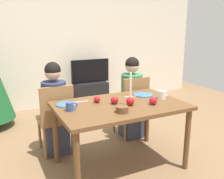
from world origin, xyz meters
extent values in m
plane|color=brown|center=(0.00, 0.00, 0.00)|extent=(7.68, 7.68, 0.00)
cube|color=beige|center=(0.00, 2.60, 1.30)|extent=(6.40, 0.10, 2.60)
cube|color=brown|center=(0.00, 0.00, 0.73)|extent=(1.40, 0.90, 0.04)
cylinder|color=brown|center=(-0.64, -0.39, 0.35)|extent=(0.06, 0.06, 0.71)
cylinder|color=brown|center=(0.64, -0.39, 0.35)|extent=(0.06, 0.06, 0.71)
cylinder|color=brown|center=(-0.64, 0.39, 0.35)|extent=(0.06, 0.06, 0.71)
cylinder|color=brown|center=(0.64, 0.39, 0.35)|extent=(0.06, 0.06, 0.71)
cube|color=olive|center=(-0.57, 0.69, 0.43)|extent=(0.40, 0.40, 0.04)
cube|color=olive|center=(-0.57, 0.51, 0.68)|extent=(0.40, 0.04, 0.45)
cylinder|color=olive|center=(-0.40, 0.86, 0.21)|extent=(0.04, 0.04, 0.41)
cylinder|color=olive|center=(-0.74, 0.86, 0.21)|extent=(0.04, 0.04, 0.41)
cylinder|color=olive|center=(-0.40, 0.52, 0.21)|extent=(0.04, 0.04, 0.41)
cylinder|color=olive|center=(-0.74, 0.52, 0.21)|extent=(0.04, 0.04, 0.41)
cube|color=olive|center=(0.53, 0.69, 0.43)|extent=(0.40, 0.40, 0.04)
cube|color=olive|center=(0.53, 0.51, 0.68)|extent=(0.40, 0.04, 0.45)
cylinder|color=olive|center=(0.70, 0.86, 0.21)|extent=(0.04, 0.04, 0.41)
cylinder|color=olive|center=(0.36, 0.86, 0.21)|extent=(0.04, 0.04, 0.41)
cylinder|color=olive|center=(0.70, 0.52, 0.21)|extent=(0.04, 0.04, 0.41)
cylinder|color=olive|center=(0.36, 0.52, 0.21)|extent=(0.04, 0.04, 0.41)
cube|color=#33384C|center=(-0.57, 0.64, 0.23)|extent=(0.28, 0.28, 0.45)
cylinder|color=#282D47|center=(-0.57, 0.64, 0.69)|extent=(0.30, 0.30, 0.48)
sphere|color=tan|center=(-0.57, 0.64, 1.04)|extent=(0.19, 0.19, 0.19)
sphere|color=black|center=(-0.57, 0.64, 1.07)|extent=(0.19, 0.19, 0.19)
cube|color=#33384C|center=(0.53, 0.64, 0.23)|extent=(0.28, 0.28, 0.45)
cylinder|color=#387A4C|center=(0.53, 0.64, 0.69)|extent=(0.30, 0.30, 0.48)
sphere|color=tan|center=(0.53, 0.64, 1.04)|extent=(0.19, 0.19, 0.19)
sphere|color=black|center=(0.53, 0.64, 1.07)|extent=(0.19, 0.19, 0.19)
cube|color=black|center=(0.56, 2.30, 0.24)|extent=(0.64, 0.40, 0.48)
cube|color=black|center=(0.56, 2.30, 0.71)|extent=(0.79, 0.04, 0.46)
cube|color=black|center=(0.56, 2.30, 0.71)|extent=(0.76, 0.05, 0.46)
sphere|color=red|center=(0.08, -0.09, 0.80)|extent=(0.09, 0.09, 0.09)
cylinder|color=#EFE5C6|center=(0.08, -0.09, 0.98)|extent=(0.02, 0.02, 0.27)
cylinder|color=teal|center=(-0.54, 0.24, 0.76)|extent=(0.22, 0.22, 0.01)
cylinder|color=teal|center=(0.43, 0.20, 0.76)|extent=(0.24, 0.24, 0.01)
cylinder|color=#33477F|center=(-0.56, 0.03, 0.79)|extent=(0.08, 0.08, 0.09)
torus|color=#33477F|center=(-0.51, 0.03, 0.80)|extent=(0.06, 0.01, 0.06)
cylinder|color=silver|center=(0.54, -0.03, 0.80)|extent=(0.09, 0.09, 0.10)
torus|color=silver|center=(0.60, -0.03, 0.80)|extent=(0.07, 0.01, 0.07)
cube|color=silver|center=(-0.37, 0.27, 0.75)|extent=(0.18, 0.04, 0.01)
cube|color=silver|center=(0.26, 0.19, 0.75)|extent=(0.18, 0.05, 0.01)
cylinder|color=brown|center=(-0.11, -0.25, 0.78)|extent=(0.13, 0.13, 0.06)
sphere|color=#B31720|center=(0.31, -0.17, 0.79)|extent=(0.09, 0.09, 0.09)
sphere|color=#AE1A1D|center=(-0.05, 0.04, 0.79)|extent=(0.09, 0.09, 0.09)
sphere|color=#AD171B|center=(-0.21, 0.16, 0.79)|extent=(0.08, 0.08, 0.08)
camera|label=1|loc=(-1.25, -2.31, 1.58)|focal=40.11mm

